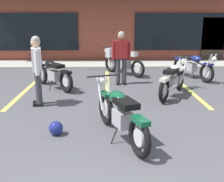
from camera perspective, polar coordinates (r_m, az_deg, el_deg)
name	(u,v)px	position (r m, az deg, el deg)	size (l,w,h in m)	color
ground_plane	(109,126)	(5.47, -0.68, -7.27)	(80.00, 80.00, 0.00)	#47474C
sidewalk_kerb	(107,65)	(12.12, -1.09, 5.51)	(22.00, 1.80, 0.14)	#A8A59E
brick_storefront_building	(106,19)	(15.71, -1.20, 14.83)	(18.31, 6.34, 4.03)	brown
painted_stall_lines	(107,86)	(8.61, -0.96, 1.10)	(9.81, 4.80, 0.01)	#DBCC4C
motorcycle_foreground_classic	(120,113)	(4.78, 1.70, -4.67)	(1.05, 2.02, 0.98)	black
motorcycle_red_sportbike	(53,73)	(8.45, -12.31, 3.69)	(1.56, 1.74, 0.98)	black
motorcycle_silver_naked	(122,60)	(10.34, 2.02, 6.42)	(1.56, 1.74, 0.98)	black
motorcycle_blue_standard	(173,79)	(7.62, 12.68, 2.45)	(1.32, 1.88, 0.98)	black
motorcycle_green_cafe_racer	(193,66)	(9.97, 16.52, 5.11)	(1.11, 1.99, 0.98)	black
person_in_black_shirt	(37,67)	(6.75, -15.40, 4.91)	(0.34, 0.61, 1.68)	black
person_in_shorts_foreground	(121,55)	(8.67, 1.94, 7.58)	(0.60, 0.29, 1.68)	black
helmet_on_pavement	(56,128)	(5.12, -11.63, -7.60)	(0.26, 0.26, 0.26)	navy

